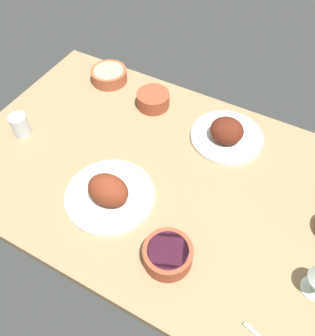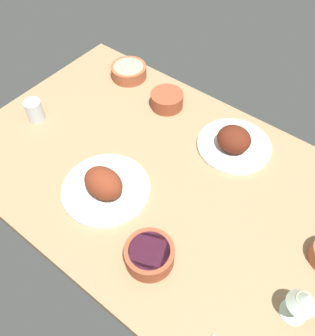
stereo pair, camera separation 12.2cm
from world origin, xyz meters
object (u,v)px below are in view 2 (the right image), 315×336
Objects in this scene: bowl_sauce at (167,99)px; water_tumbler at (35,110)px; wine_glass at (304,301)px; bowl_onions at (149,254)px; plate_center_main at (105,186)px; bowl_potatoes at (129,71)px; plate_far_side at (234,142)px.

water_tumbler is (-35.73, -37.45, 0.99)cm from bowl_sauce.
water_tumbler is (-111.16, 7.02, -5.68)cm from wine_glass.
bowl_onions is 1.70× the size of water_tumbler.
plate_center_main is 3.46× the size of water_tumbler.
bowl_potatoes is 85.92cm from bowl_onions.
plate_far_side is 1.87× the size of bowl_onions.
bowl_onions is at bearing -14.56° from water_tumbler.
wine_glass reaches higher than bowl_potatoes.
wine_glass reaches higher than water_tumbler.
water_tumbler is at bearing -104.92° from bowl_potatoes.
plate_far_side is 0.92× the size of plate_center_main.
water_tumbler reaches higher than bowl_onions.
bowl_potatoes is at bearing 75.08° from water_tumbler.
water_tumbler is (-71.80, 18.65, 0.97)cm from bowl_onions.
plate_center_main reaches higher than water_tumbler.
plate_far_side is 59.24cm from wine_glass.
plate_far_side is 48.87cm from plate_center_main.
bowl_sauce is at bearing -11.31° from bowl_potatoes.
bowl_potatoes is 1.17× the size of bowl_sauce.
wine_glass reaches higher than bowl_sauce.
bowl_onions is at bearing -45.22° from bowl_potatoes.
plate_far_side reaches higher than bowl_sauce.
bowl_sauce is 0.94× the size of wine_glass.
wine_glass is at bearing 1.83° from plate_center_main.
water_tumbler is at bearing 165.44° from bowl_onions.
bowl_sauce is at bearing 122.74° from bowl_onions.
water_tumbler reaches higher than bowl_potatoes.
plate_center_main is 1.92× the size of bowl_potatoes.
bowl_onions is (26.31, -9.54, -0.18)cm from plate_center_main.
bowl_potatoes is at bearing 123.62° from plate_center_main.
bowl_sauce is 51.77cm from water_tumbler.
bowl_potatoes is 43.83cm from water_tumbler.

